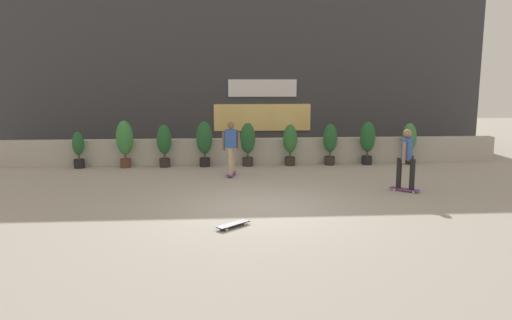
# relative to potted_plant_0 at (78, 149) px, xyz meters

# --- Properties ---
(ground_plane) EXTENTS (48.00, 48.00, 0.00)m
(ground_plane) POSITION_rel_potted_plant_0_xyz_m (5.73, -5.55, -0.67)
(ground_plane) COLOR #A8A093
(planter_wall) EXTENTS (18.00, 0.40, 0.90)m
(planter_wall) POSITION_rel_potted_plant_0_xyz_m (5.73, 0.45, -0.22)
(planter_wall) COLOR #B2ADA3
(planter_wall) RESTS_ON ground
(building_backdrop) EXTENTS (20.00, 2.08, 6.50)m
(building_backdrop) POSITION_rel_potted_plant_0_xyz_m (5.73, 4.45, 2.58)
(building_backdrop) COLOR #38383D
(building_backdrop) RESTS_ON ground
(potted_plant_0) EXTENTS (0.39, 0.39, 1.24)m
(potted_plant_0) POSITION_rel_potted_plant_0_xyz_m (0.00, 0.00, 0.00)
(potted_plant_0) COLOR black
(potted_plant_0) RESTS_ON ground
(potted_plant_1) EXTENTS (0.57, 0.57, 1.61)m
(potted_plant_1) POSITION_rel_potted_plant_0_xyz_m (1.55, 0.00, 0.27)
(potted_plant_1) COLOR brown
(potted_plant_1) RESTS_ON ground
(potted_plant_2) EXTENTS (0.49, 0.49, 1.46)m
(potted_plant_2) POSITION_rel_potted_plant_0_xyz_m (2.88, 0.00, 0.17)
(potted_plant_2) COLOR #2D2823
(potted_plant_2) RESTS_ON ground
(potted_plant_3) EXTENTS (0.54, 0.54, 1.56)m
(potted_plant_3) POSITION_rel_potted_plant_0_xyz_m (4.25, 0.00, 0.24)
(potted_plant_3) COLOR black
(potted_plant_3) RESTS_ON ground
(potted_plant_4) EXTENTS (0.52, 0.52, 1.50)m
(potted_plant_4) POSITION_rel_potted_plant_0_xyz_m (5.74, 0.00, 0.20)
(potted_plant_4) COLOR #2D2823
(potted_plant_4) RESTS_ON ground
(potted_plant_5) EXTENTS (0.48, 0.48, 1.44)m
(potted_plant_5) POSITION_rel_potted_plant_0_xyz_m (7.21, -0.00, 0.16)
(potted_plant_5) COLOR #2D2823
(potted_plant_5) RESTS_ON ground
(potted_plant_6) EXTENTS (0.49, 0.49, 1.44)m
(potted_plant_6) POSITION_rel_potted_plant_0_xyz_m (8.62, 0.00, 0.16)
(potted_plant_6) COLOR #2D2823
(potted_plant_6) RESTS_ON ground
(potted_plant_7) EXTENTS (0.52, 0.52, 1.52)m
(potted_plant_7) POSITION_rel_potted_plant_0_xyz_m (9.95, 0.00, 0.21)
(potted_plant_7) COLOR black
(potted_plant_7) RESTS_ON ground
(potted_plant_8) EXTENTS (0.49, 0.49, 1.45)m
(potted_plant_8) POSITION_rel_potted_plant_0_xyz_m (11.45, 0.00, 0.17)
(potted_plant_8) COLOR black
(potted_plant_8) RESTS_ON ground
(skater_far_left) EXTENTS (0.55, 0.82, 1.70)m
(skater_far_left) POSITION_rel_potted_plant_0_xyz_m (5.12, -1.68, 0.27)
(skater_far_left) COLOR #72338C
(skater_far_left) RESTS_ON ground
(skater_by_wall_left) EXTENTS (0.75, 0.65, 1.70)m
(skater_by_wall_left) POSITION_rel_potted_plant_0_xyz_m (9.77, -4.13, 0.27)
(skater_by_wall_left) COLOR #72338C
(skater_by_wall_left) RESTS_ON ground
(skateboard_near_camera) EXTENTS (0.73, 0.68, 0.08)m
(skateboard_near_camera) POSITION_rel_potted_plant_0_xyz_m (5.05, -7.00, -0.61)
(skateboard_near_camera) COLOR black
(skateboard_near_camera) RESTS_ON ground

